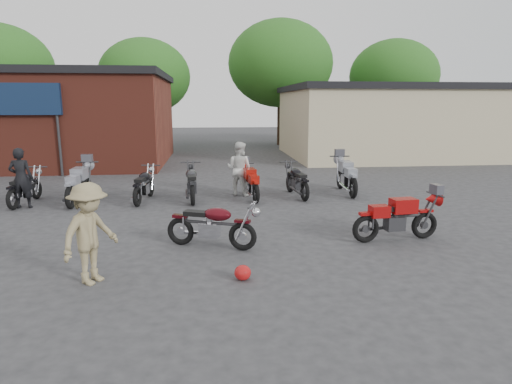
{
  "coord_description": "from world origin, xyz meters",
  "views": [
    {
      "loc": [
        -0.82,
        -7.6,
        2.83
      ],
      "look_at": [
        0.17,
        1.64,
        0.9
      ],
      "focal_mm": 30.0,
      "sensor_mm": 36.0,
      "label": 1
    }
  ],
  "objects": [
    {
      "name": "vintage_motorcycle",
      "position": [
        -0.81,
        0.59,
        0.53
      ],
      "size": [
        1.91,
        1.22,
        1.05
      ],
      "primitive_type": null,
      "rotation": [
        0.0,
        0.0,
        -0.37
      ],
      "color": "#46080F",
      "rests_on": "ground"
    },
    {
      "name": "ground",
      "position": [
        0.0,
        0.0,
        0.0
      ],
      "size": [
        90.0,
        90.0,
        0.0
      ],
      "primitive_type": "plane",
      "color": "#2D2D30"
    },
    {
      "name": "row_bike_5",
      "position": [
        1.82,
        5.19,
        0.55
      ],
      "size": [
        0.87,
        1.96,
        1.1
      ],
      "primitive_type": null,
      "rotation": [
        0.0,
        0.0,
        1.7
      ],
      "color": "black",
      "rests_on": "ground"
    },
    {
      "name": "row_bike_3",
      "position": [
        -1.4,
        5.02,
        0.57
      ],
      "size": [
        0.78,
        2.01,
        1.15
      ],
      "primitive_type": null,
      "rotation": [
        0.0,
        0.0,
        1.64
      ],
      "color": "#27272A",
      "rests_on": "ground"
    },
    {
      "name": "row_bike_6",
      "position": [
        3.49,
        5.5,
        0.61
      ],
      "size": [
        0.79,
        2.13,
        1.22
      ],
      "primitive_type": null,
      "rotation": [
        0.0,
        0.0,
        1.52
      ],
      "color": "#92969F",
      "rests_on": "ground"
    },
    {
      "name": "row_bike_4",
      "position": [
        0.37,
        5.07,
        0.54
      ],
      "size": [
        0.84,
        1.92,
        1.08
      ],
      "primitive_type": null,
      "rotation": [
        0.0,
        0.0,
        1.7
      ],
      "color": "#AB160E",
      "rests_on": "ground"
    },
    {
      "name": "stucco_building",
      "position": [
        8.5,
        15.0,
        1.75
      ],
      "size": [
        10.0,
        8.0,
        3.5
      ],
      "primitive_type": "cube",
      "color": "tan",
      "rests_on": "ground"
    },
    {
      "name": "sportbike",
      "position": [
        3.04,
        0.65,
        0.54
      ],
      "size": [
        1.91,
        0.8,
        1.08
      ],
      "primitive_type": null,
      "rotation": [
        0.0,
        0.0,
        0.1
      ],
      "color": "#A70D0D",
      "rests_on": "ground"
    },
    {
      "name": "row_bike_2",
      "position": [
        -2.78,
        5.0,
        0.54
      ],
      "size": [
        0.84,
        1.91,
        1.07
      ],
      "primitive_type": null,
      "rotation": [
        0.0,
        0.0,
        1.44
      ],
      "color": "black",
      "rests_on": "ground"
    },
    {
      "name": "tree_1",
      "position": [
        -5.0,
        22.0,
        3.7
      ],
      "size": [
        5.92,
        5.92,
        7.4
      ],
      "primitive_type": null,
      "color": "#225516",
      "rests_on": "ground"
    },
    {
      "name": "person_light",
      "position": [
        0.06,
        5.56,
        0.84
      ],
      "size": [
        1.02,
        0.95,
        1.68
      ],
      "primitive_type": "imported",
      "rotation": [
        0.0,
        0.0,
        2.63
      ],
      "color": "silver",
      "rests_on": "ground"
    },
    {
      "name": "person_tan",
      "position": [
        -2.74,
        -0.9,
        0.82
      ],
      "size": [
        1.08,
        1.22,
        1.63
      ],
      "primitive_type": "imported",
      "rotation": [
        0.0,
        0.0,
        1.01
      ],
      "color": "#92825A",
      "rests_on": "ground"
    },
    {
      "name": "tree_2",
      "position": [
        4.0,
        22.0,
        4.4
      ],
      "size": [
        7.04,
        7.04,
        8.8
      ],
      "primitive_type": null,
      "color": "#225516",
      "rests_on": "ground"
    },
    {
      "name": "brick_building",
      "position": [
        -9.0,
        14.0,
        2.0
      ],
      "size": [
        12.0,
        8.0,
        4.0
      ],
      "primitive_type": "cube",
      "color": "maroon",
      "rests_on": "ground"
    },
    {
      "name": "person_dark",
      "position": [
        -5.98,
        4.5,
        0.83
      ],
      "size": [
        0.62,
        0.42,
        1.67
      ],
      "primitive_type": "imported",
      "rotation": [
        0.0,
        0.0,
        3.18
      ],
      "color": "black",
      "rests_on": "ground"
    },
    {
      "name": "row_bike_0",
      "position": [
        -6.11,
        5.0,
        0.54
      ],
      "size": [
        0.75,
        1.89,
        1.07
      ],
      "primitive_type": null,
      "rotation": [
        0.0,
        0.0,
        1.49
      ],
      "color": "black",
      "rests_on": "ground"
    },
    {
      "name": "tree_3",
      "position": [
        12.0,
        22.0,
        3.8
      ],
      "size": [
        6.08,
        6.08,
        7.6
      ],
      "primitive_type": null,
      "color": "#225516",
      "rests_on": "ground"
    },
    {
      "name": "tree_0",
      "position": [
        -14.0,
        22.0,
        4.1
      ],
      "size": [
        6.56,
        6.56,
        8.2
      ],
      "primitive_type": null,
      "color": "#225516",
      "rests_on": "ground"
    },
    {
      "name": "helmet",
      "position": [
        -0.34,
        -1.07,
        0.13
      ],
      "size": [
        0.31,
        0.31,
        0.25
      ],
      "primitive_type": "ellipsoid",
      "rotation": [
        0.0,
        0.0,
        0.12
      ],
      "color": "#AB1212",
      "rests_on": "ground"
    },
    {
      "name": "row_bike_1",
      "position": [
        -4.63,
        5.02,
        0.6
      ],
      "size": [
        0.72,
        2.09,
        1.2
      ],
      "primitive_type": null,
      "rotation": [
        0.0,
        0.0,
        1.55
      ],
      "color": "gray",
      "rests_on": "ground"
    }
  ]
}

